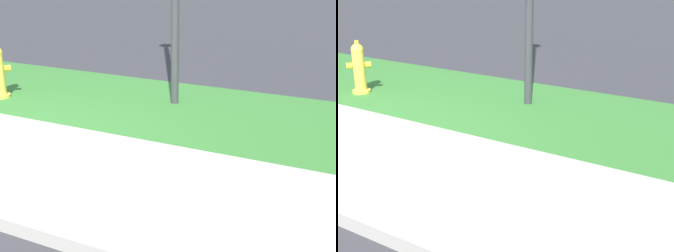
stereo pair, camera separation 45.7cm
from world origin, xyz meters
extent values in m
cube|color=#387A33|center=(0.00, 2.24, 0.00)|extent=(18.00, 2.53, 0.01)
cylinder|color=yellow|center=(-1.29, 1.58, 0.03)|extent=(0.27, 0.27, 0.05)
cylinder|color=yellow|center=(-1.29, 1.58, 0.36)|extent=(0.18, 0.18, 0.62)
sphere|color=yellow|center=(-1.29, 1.58, 0.67)|extent=(0.19, 0.19, 0.19)
cube|color=yellow|center=(-1.29, 1.58, 0.78)|extent=(0.08, 0.08, 0.06)
cylinder|color=yellow|center=(-1.37, 1.48, 0.43)|extent=(0.13, 0.13, 0.09)
cylinder|color=yellow|center=(-1.20, 1.68, 0.43)|extent=(0.13, 0.13, 0.09)
cylinder|color=yellow|center=(-1.40, 1.67, 0.43)|extent=(0.15, 0.16, 0.12)
camera|label=1|loc=(3.86, -3.34, 1.97)|focal=50.00mm
camera|label=2|loc=(4.26, -3.12, 1.97)|focal=50.00mm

